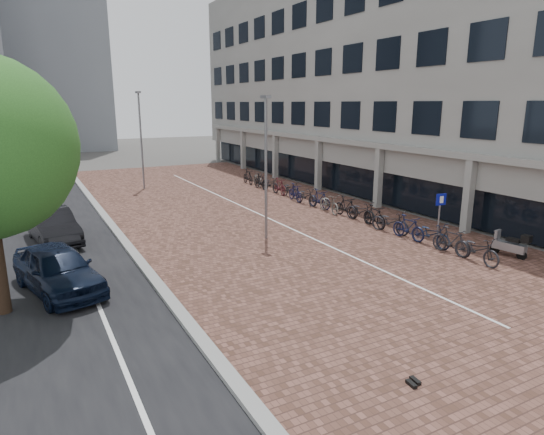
{
  "coord_description": "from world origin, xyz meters",
  "views": [
    {
      "loc": [
        -8.46,
        -9.91,
        5.71
      ],
      "look_at": [
        0.0,
        6.0,
        1.3
      ],
      "focal_mm": 30.96,
      "sensor_mm": 36.0,
      "label": 1
    }
  ],
  "objects_px": {
    "car_navy": "(58,269)",
    "scooter_front": "(510,244)",
    "parking_sign": "(440,212)",
    "car_dark": "(53,226)"
  },
  "relations": [
    {
      "from": "car_navy",
      "to": "parking_sign",
      "type": "height_order",
      "value": "parking_sign"
    },
    {
      "from": "car_navy",
      "to": "parking_sign",
      "type": "xyz_separation_m",
      "value": [
        13.93,
        -2.19,
        0.73
      ]
    },
    {
      "from": "car_navy",
      "to": "scooter_front",
      "type": "xyz_separation_m",
      "value": [
        15.4,
        -4.35,
        -0.24
      ]
    },
    {
      "from": "car_dark",
      "to": "parking_sign",
      "type": "xyz_separation_m",
      "value": [
        13.7,
        -8.06,
        0.76
      ]
    },
    {
      "from": "car_dark",
      "to": "parking_sign",
      "type": "bearing_deg",
      "value": -38.61
    },
    {
      "from": "parking_sign",
      "to": "car_dark",
      "type": "bearing_deg",
      "value": 156.26
    },
    {
      "from": "car_dark",
      "to": "parking_sign",
      "type": "distance_m",
      "value": 15.92
    },
    {
      "from": "car_dark",
      "to": "scooter_front",
      "type": "distance_m",
      "value": 18.29
    },
    {
      "from": "car_navy",
      "to": "parking_sign",
      "type": "distance_m",
      "value": 14.12
    },
    {
      "from": "scooter_front",
      "to": "parking_sign",
      "type": "xyz_separation_m",
      "value": [
        -1.47,
        2.17,
        0.97
      ]
    }
  ]
}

